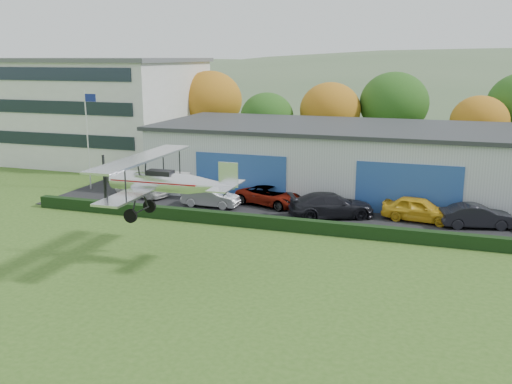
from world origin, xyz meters
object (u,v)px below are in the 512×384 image
(car_5, at_px, (477,216))
(biplane, at_px, (162,180))
(flagpole, at_px, (88,131))
(car_4, at_px, (419,209))
(car_3, at_px, (331,205))
(hangar, at_px, (414,162))
(office_block, at_px, (95,109))
(car_2, at_px, (270,196))
(car_0, at_px, (142,187))
(car_1, at_px, (211,197))

(car_5, xyz_separation_m, biplane, (-15.73, -11.81, 3.65))
(flagpole, bearing_deg, car_5, -2.99)
(car_4, bearing_deg, car_3, 107.71)
(hangar, bearing_deg, car_5, -59.70)
(office_block, xyz_separation_m, car_5, (37.39, -14.53, -4.43))
(car_2, height_order, car_4, car_4)
(car_0, distance_m, car_5, 24.07)
(hangar, xyz_separation_m, flagpole, (-24.88, -5.98, 2.13))
(car_1, xyz_separation_m, biplane, (2.17, -11.24, 3.69))
(car_5, bearing_deg, flagpole, 72.93)
(car_1, bearing_deg, office_block, 52.41)
(flagpole, height_order, car_3, flagpole)
(hangar, height_order, car_0, hangar)
(office_block, distance_m, car_2, 27.38)
(office_block, height_order, car_5, office_block)
(car_2, bearing_deg, car_4, -77.22)
(car_5, bearing_deg, car_0, 74.66)
(car_0, distance_m, biplane, 15.32)
(car_2, xyz_separation_m, car_3, (4.80, -1.70, 0.12))
(flagpole, relative_size, car_3, 1.41)
(biplane, bearing_deg, car_4, 44.10)
(car_1, distance_m, car_4, 14.37)
(office_block, bearing_deg, car_3, -28.20)
(hangar, xyz_separation_m, car_2, (-9.57, -6.42, -1.91))
(biplane, bearing_deg, car_2, 81.33)
(flagpole, bearing_deg, car_1, -10.44)
(car_1, distance_m, car_5, 17.91)
(car_3, height_order, car_5, car_3)
(office_block, bearing_deg, biplane, -50.57)
(car_1, bearing_deg, biplane, -168.92)
(hangar, xyz_separation_m, car_3, (-4.77, -8.11, -1.78))
(office_block, bearing_deg, car_4, -22.76)
(car_3, distance_m, car_5, 9.18)
(car_1, height_order, car_3, car_3)
(hangar, bearing_deg, car_3, -120.47)
(flagpole, height_order, car_5, flagpole)
(office_block, xyz_separation_m, car_4, (33.83, -14.19, -4.37))
(flagpole, distance_m, biplane, 19.01)
(car_0, xyz_separation_m, car_5, (24.06, -0.53, -0.01))
(hangar, xyz_separation_m, biplane, (-11.35, -19.31, 1.78))
(car_1, bearing_deg, car_2, -67.02)
(car_0, bearing_deg, biplane, -133.02)
(office_block, relative_size, flagpole, 2.57)
(flagpole, distance_m, car_2, 15.84)
(car_4, bearing_deg, flagpole, 95.50)
(car_3, relative_size, car_5, 1.27)
(car_0, bearing_deg, hangar, -57.52)
(car_4, relative_size, biplane, 0.55)
(car_3, relative_size, car_4, 1.21)
(car_2, height_order, car_3, car_3)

